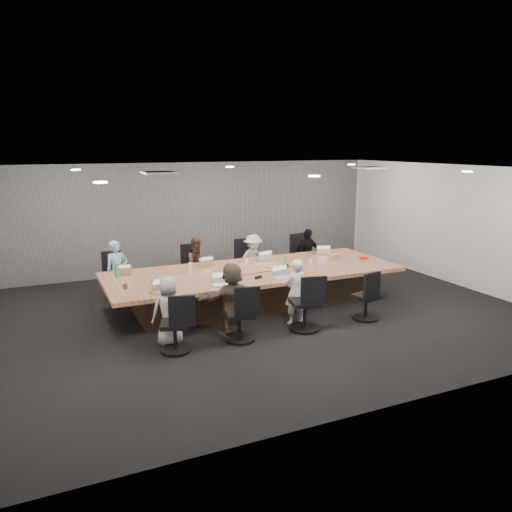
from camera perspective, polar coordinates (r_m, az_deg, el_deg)
name	(u,v)px	position (r m, az deg, el deg)	size (l,w,h in m)	color
floor	(264,311)	(9.99, 0.95, -6.34)	(10.00, 8.00, 0.00)	black
ceiling	(265,169)	(9.46, 1.01, 9.91)	(10.00, 8.00, 0.00)	white
wall_back	(200,216)	(13.31, -6.40, 4.56)	(10.00, 2.80, 0.00)	beige
wall_front	(404,300)	(6.35, 16.58, -4.83)	(10.00, 2.80, 0.00)	beige
wall_right	(458,226)	(12.57, 22.11, 3.24)	(8.00, 2.80, 0.00)	beige
curtain	(201,216)	(13.23, -6.29, 4.52)	(9.80, 0.04, 2.80)	slate
conference_table	(254,286)	(10.31, -0.23, -3.41)	(6.00, 2.20, 0.74)	#302016
chair_0	(115,280)	(11.22, -15.78, -2.65)	(0.52, 0.52, 0.77)	black
chair_1	(194,271)	(11.59, -7.15, -1.71)	(0.54, 0.54, 0.80)	black
chair_2	(247,264)	(12.03, -1.01, -0.96)	(0.57, 0.57, 0.85)	black
chair_3	(300,258)	(12.66, 5.05, -0.27)	(0.59, 0.59, 0.87)	black
chair_4	(175,329)	(8.11, -9.24, -8.21)	(0.52, 0.52, 0.77)	black
chair_5	(240,318)	(8.44, -1.86, -7.15)	(0.53, 0.53, 0.79)	black
chair_6	(305,307)	(8.95, 5.60, -5.79)	(0.58, 0.58, 0.86)	black
chair_7	(366,300)	(9.67, 12.47, -4.97)	(0.51, 0.51, 0.75)	black
person_0	(117,272)	(10.82, -15.58, -1.72)	(0.48, 0.31, 1.31)	#83A1C2
laptop_0	(121,273)	(10.27, -15.13, -1.91)	(0.29, 0.20, 0.02)	#8C6647
person_1	(198,265)	(11.21, -6.65, -1.02)	(0.60, 0.47, 1.24)	#452723
laptop_1	(206,265)	(10.67, -5.76, -0.99)	(0.34, 0.23, 0.02)	#8C6647
person_2	(253,260)	(11.68, -0.33, -0.46)	(0.78, 0.45, 1.21)	#A8A8A8
laptop_2	(263,259)	(11.16, 0.81, -0.32)	(0.35, 0.24, 0.02)	#B2B2B7
person_3	(307,254)	(12.32, 5.86, 0.25)	(0.73, 0.30, 1.25)	black
laptop_3	(319,253)	(11.83, 7.20, 0.33)	(0.34, 0.23, 0.02)	#B2B2B7
person_4	(169,311)	(8.37, -9.92, -6.17)	(0.57, 0.37, 1.16)	#949494
laptop_4	(160,292)	(8.83, -10.86, -4.06)	(0.34, 0.23, 0.02)	#8C6647
person_5	(232,299)	(8.67, -2.75, -4.89)	(1.19, 0.38, 1.28)	brown
laptop_5	(221,285)	(9.13, -4.03, -3.29)	(0.32, 0.22, 0.02)	#B2B2B7
person_6	(296,292)	(9.19, 4.54, -4.10)	(0.45, 0.29, 1.22)	silver
laptop_6	(282,277)	(9.62, 2.98, -2.46)	(0.36, 0.25, 0.02)	#B2B2B7
bottle_green_left	(117,270)	(9.98, -15.59, -1.59)	(0.08, 0.08, 0.27)	#42A359
bottle_green_right	(285,262)	(10.39, 3.37, -0.66)	(0.07, 0.07, 0.25)	#42A359
bottle_clear	(190,268)	(10.00, -7.53, -1.36)	(0.07, 0.07, 0.22)	silver
cup_white_far	(247,262)	(10.70, -1.08, -0.67)	(0.08, 0.08, 0.10)	white
cup_white_near	(311,261)	(10.79, 6.27, -0.62)	(0.08, 0.08, 0.10)	white
mug_brown	(125,286)	(9.18, -14.72, -3.33)	(0.08, 0.08, 0.10)	brown
mic_left	(230,275)	(9.80, -3.03, -2.13)	(0.16, 0.11, 0.03)	black
mic_right	(285,265)	(10.55, 3.31, -1.06)	(0.15, 0.10, 0.03)	black
stapler	(258,277)	(9.55, 0.27, -2.42)	(0.16, 0.04, 0.06)	black
canvas_bag	(334,257)	(11.25, 8.85, -0.08)	(0.23, 0.14, 0.12)	tan
snack_packet	(363,258)	(11.45, 12.17, -0.22)	(0.18, 0.12, 0.04)	red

